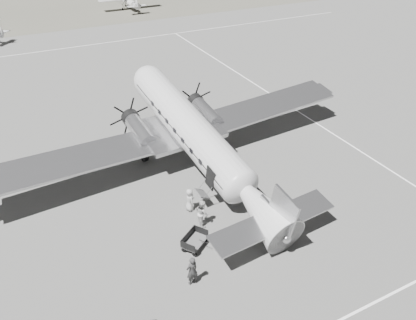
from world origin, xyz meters
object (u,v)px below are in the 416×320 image
at_px(baggage_cart_near, 195,241).
at_px(ramp_agent, 202,213).
at_px(ground_crew, 192,271).
at_px(light_plane_right, 129,3).
at_px(passenger, 190,200).
at_px(dc3_airliner, 196,138).

bearing_deg(baggage_cart_near, ramp_agent, 17.10).
xyz_separation_m(ground_crew, ramp_agent, (2.74, 4.25, -0.01)).
height_order(light_plane_right, passenger, light_plane_right).
bearing_deg(dc3_airliner, light_plane_right, 73.07).
height_order(ground_crew, passenger, ground_crew).
relative_size(dc3_airliner, ramp_agent, 16.40).
bearing_deg(ramp_agent, baggage_cart_near, 151.22).
relative_size(baggage_cart_near, passenger, 1.02).
xyz_separation_m(dc3_airliner, light_plane_right, (12.65, 57.97, -1.83)).
xyz_separation_m(ground_crew, passenger, (2.60, 6.01, -0.11)).
height_order(dc3_airliner, passenger, dc3_airliner).
height_order(ramp_agent, passenger, ramp_agent).
distance_m(dc3_airliner, ramp_agent, 6.75).
bearing_deg(ramp_agent, light_plane_right, -3.25).
bearing_deg(ground_crew, light_plane_right, -114.02).
distance_m(ground_crew, passenger, 6.54).
relative_size(light_plane_right, ramp_agent, 6.08).
relative_size(baggage_cart_near, ramp_agent, 0.91).
distance_m(baggage_cart_near, ground_crew, 2.87).
height_order(baggage_cart_near, ground_crew, ground_crew).
relative_size(dc3_airliner, ground_crew, 16.26).
xyz_separation_m(baggage_cart_near, passenger, (1.27, 3.51, 0.37)).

